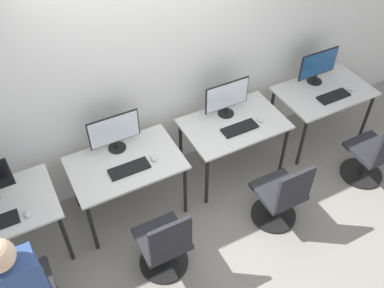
% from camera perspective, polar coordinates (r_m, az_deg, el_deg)
% --- Properties ---
extents(ground_plane, '(20.00, 20.00, 0.00)m').
position_cam_1_polar(ground_plane, '(4.72, 0.82, -8.71)').
color(ground_plane, gray).
extents(wall_back, '(12.00, 0.05, 2.80)m').
position_cam_1_polar(wall_back, '(4.32, -4.39, 10.78)').
color(wall_back, silver).
rests_on(wall_back, ground_plane).
extents(mouse_far_left, '(0.06, 0.09, 0.03)m').
position_cam_1_polar(mouse_far_left, '(4.03, -21.10, -8.67)').
color(mouse_far_left, silver).
rests_on(mouse_far_left, desk_far_left).
extents(desk_left, '(1.10, 0.71, 0.72)m').
position_cam_1_polar(desk_left, '(4.29, -8.78, -3.15)').
color(desk_left, silver).
rests_on(desk_left, ground_plane).
extents(monitor_left, '(0.52, 0.18, 0.42)m').
position_cam_1_polar(monitor_left, '(4.24, -10.31, 1.63)').
color(monitor_left, black).
rests_on(monitor_left, desk_left).
extents(keyboard_left, '(0.40, 0.15, 0.02)m').
position_cam_1_polar(keyboard_left, '(4.16, -8.37, -3.28)').
color(keyboard_left, black).
rests_on(keyboard_left, desk_left).
extents(mouse_left, '(0.06, 0.09, 0.03)m').
position_cam_1_polar(mouse_left, '(4.22, -5.13, -1.88)').
color(mouse_left, silver).
rests_on(mouse_left, desk_left).
extents(office_chair_left, '(0.48, 0.48, 0.88)m').
position_cam_1_polar(office_chair_left, '(4.04, -3.66, -13.49)').
color(office_chair_left, black).
rests_on(office_chair_left, ground_plane).
extents(desk_right, '(1.10, 0.71, 0.72)m').
position_cam_1_polar(desk_right, '(4.68, 5.58, 2.08)').
color(desk_right, silver).
rests_on(desk_right, ground_plane).
extents(monitor_right, '(0.52, 0.18, 0.42)m').
position_cam_1_polar(monitor_right, '(4.60, 4.68, 6.21)').
color(monitor_right, black).
rests_on(monitor_right, desk_right).
extents(keyboard_right, '(0.40, 0.15, 0.02)m').
position_cam_1_polar(keyboard_right, '(4.56, 6.37, 2.11)').
color(keyboard_right, black).
rests_on(keyboard_right, desk_right).
extents(mouse_right, '(0.06, 0.09, 0.03)m').
position_cam_1_polar(mouse_right, '(4.68, 9.06, 3.25)').
color(mouse_right, silver).
rests_on(mouse_right, desk_right).
extents(office_chair_right, '(0.48, 0.48, 0.88)m').
position_cam_1_polar(office_chair_right, '(4.45, 11.76, -7.09)').
color(office_chair_right, black).
rests_on(office_chair_right, ground_plane).
extents(desk_far_right, '(1.10, 0.71, 0.72)m').
position_cam_1_polar(desk_far_right, '(5.34, 17.12, 6.19)').
color(desk_far_right, silver).
rests_on(desk_far_right, ground_plane).
extents(monitor_far_right, '(0.52, 0.18, 0.42)m').
position_cam_1_polar(monitor_far_right, '(5.28, 16.45, 9.98)').
color(monitor_far_right, black).
rests_on(monitor_far_right, desk_far_right).
extents(keyboard_far_right, '(0.40, 0.15, 0.02)m').
position_cam_1_polar(keyboard_far_right, '(5.21, 18.34, 6.06)').
color(keyboard_far_right, black).
rests_on(keyboard_far_right, desk_far_right).
extents(mouse_far_right, '(0.06, 0.09, 0.03)m').
position_cam_1_polar(mouse_far_right, '(5.39, 20.43, 6.92)').
color(mouse_far_right, silver).
rests_on(mouse_far_right, desk_far_right).
extents(office_chair_far_right, '(0.48, 0.48, 0.88)m').
position_cam_1_polar(office_chair_far_right, '(5.17, 22.94, -1.48)').
color(office_chair_far_right, black).
rests_on(office_chair_far_right, ground_plane).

